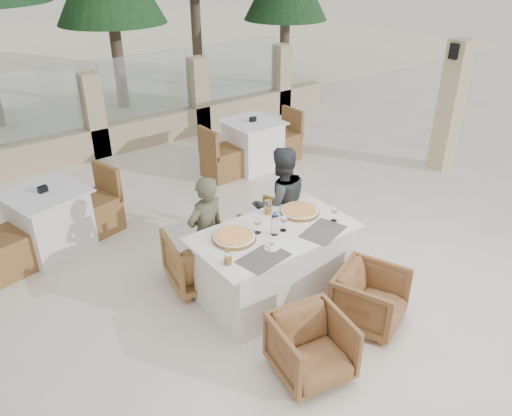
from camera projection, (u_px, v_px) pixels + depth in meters
ground at (278, 296)px, 5.17m from camera, size 80.00×80.00×0.00m
perimeter_wall_far at (93, 110)px, 8.16m from camera, size 10.00×0.34×1.60m
lantern_pillar at (450, 107)px, 7.62m from camera, size 0.34×0.34×2.00m
dining_table at (274, 264)px, 5.01m from camera, size 1.60×0.90×0.77m
placemat_near_left at (264, 258)px, 4.42m from camera, size 0.49×0.37×0.00m
placemat_near_right at (323, 231)px, 4.82m from camera, size 0.52×0.42×0.00m
pizza_left at (234, 237)px, 4.69m from camera, size 0.54×0.54×0.05m
pizza_right at (300, 211)px, 5.14m from camera, size 0.52×0.52×0.05m
water_bottle at (275, 224)px, 4.73m from camera, size 0.09×0.09×0.24m
wine_glass_centre at (257, 225)px, 4.76m from camera, size 0.09×0.09×0.18m
wine_glass_near at (283, 222)px, 4.80m from camera, size 0.08×0.08×0.18m
wine_glass_corner at (334, 213)px, 4.97m from camera, size 0.09×0.09×0.18m
beer_glass_left at (228, 257)px, 4.32m from camera, size 0.07×0.07×0.14m
beer_glass_right at (268, 207)px, 5.11m from camera, size 0.08×0.08×0.15m
olive_dish at (272, 246)px, 4.56m from camera, size 0.14×0.14×0.04m
armchair_far_left at (200, 258)px, 5.25m from camera, size 0.76×0.78×0.61m
armchair_far_right at (272, 230)px, 5.79m from camera, size 0.79×0.80×0.57m
armchair_near_left at (311, 347)px, 4.14m from camera, size 0.70×0.72×0.56m
armchair_near_right at (370, 298)px, 4.70m from camera, size 0.79×0.80×0.56m
diner_left at (206, 233)px, 5.08m from camera, size 0.49×0.36×1.25m
diner_right at (280, 204)px, 5.53m from camera, size 0.76×0.66×1.35m
bg_table_a at (50, 222)px, 5.77m from camera, size 1.79×1.18×0.77m
bg_table_b at (253, 145)px, 7.92m from camera, size 1.65×0.84×0.77m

